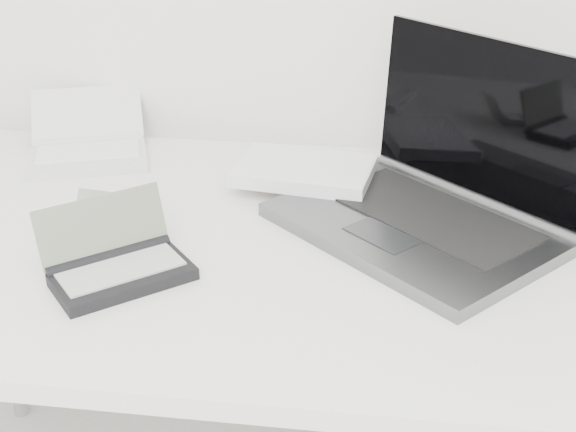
# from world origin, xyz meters

# --- Properties ---
(desk) EXTENTS (1.60, 0.80, 0.73)m
(desk) POSITION_xyz_m (0.00, 1.55, 0.68)
(desk) COLOR white
(desk) RESTS_ON ground
(laptop_large) EXTENTS (0.59, 0.51, 0.29)m
(laptop_large) POSITION_xyz_m (0.15, 1.65, 0.78)
(laptop_large) COLOR #5B5D60
(laptop_large) RESTS_ON desk
(netbook_open_white) EXTENTS (0.30, 0.33, 0.09)m
(netbook_open_white) POSITION_xyz_m (-0.47, 1.84, 0.75)
(netbook_open_white) COLOR silver
(netbook_open_white) RESTS_ON desk
(pda_silver) EXTENTS (0.10, 0.11, 0.06)m
(pda_silver) POSITION_xyz_m (-0.34, 1.51, 0.74)
(pda_silver) COLOR silver
(pda_silver) RESTS_ON desk
(palmtop_charcoal) EXTENTS (0.23, 0.23, 0.10)m
(palmtop_charcoal) POSITION_xyz_m (-0.26, 1.40, 0.75)
(palmtop_charcoal) COLOR black
(palmtop_charcoal) RESTS_ON desk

